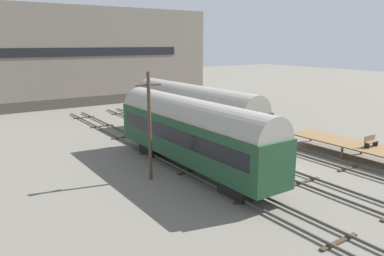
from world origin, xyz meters
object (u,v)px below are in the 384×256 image
(train_car_green, at_px, (191,130))
(utility_pole, at_px, (150,125))
(person_worker, at_px, (264,171))
(train_car_brown, at_px, (193,109))
(bench, at_px, (371,141))

(train_car_green, bearing_deg, utility_pole, 178.41)
(utility_pole, bearing_deg, person_worker, -44.45)
(train_car_brown, relative_size, utility_pole, 2.40)
(bench, bearing_deg, utility_pole, 159.49)
(train_car_green, height_order, train_car_brown, train_car_green)
(train_car_brown, xyz_separation_m, person_worker, (-2.81, -12.22, -1.95))
(train_car_green, distance_m, bench, 14.39)
(person_worker, xyz_separation_m, utility_pole, (-5.42, 5.31, 2.75))
(bench, relative_size, person_worker, 0.79)
(person_worker, bearing_deg, train_car_brown, 77.03)
(bench, distance_m, utility_pole, 17.50)
(train_car_green, xyz_separation_m, person_worker, (2.16, -5.22, -1.97))
(bench, relative_size, utility_pole, 0.19)
(train_car_brown, distance_m, person_worker, 12.69)
(train_car_brown, height_order, utility_pole, utility_pole)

